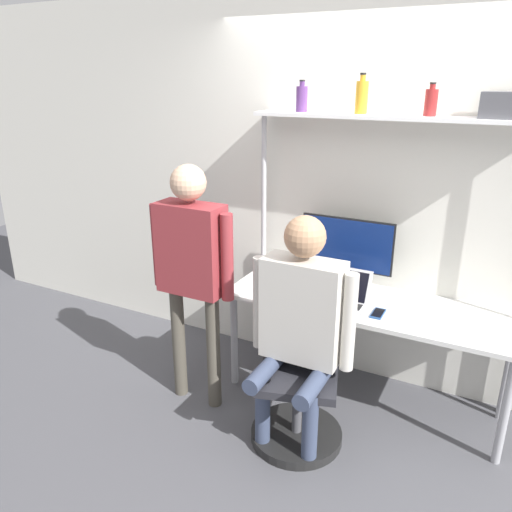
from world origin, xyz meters
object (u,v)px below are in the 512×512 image
(bottle_amber, at_px, (362,97))
(bottle_purple, at_px, (302,98))
(cell_phone, at_px, (378,313))
(person_standing, at_px, (192,258))
(bottle_red, at_px, (431,102))
(storage_box, at_px, (510,105))
(person_seated, at_px, (300,316))
(office_chair, at_px, (298,395))
(laptop, at_px, (342,293))
(monitor, at_px, (346,248))

(bottle_amber, xyz_separation_m, bottle_purple, (-0.40, 0.00, -0.02))
(cell_phone, bearing_deg, person_standing, -159.98)
(cell_phone, distance_m, bottle_red, 1.29)
(bottle_red, xyz_separation_m, storage_box, (0.42, 0.00, -0.01))
(bottle_purple, distance_m, storage_box, 1.23)
(bottle_red, bearing_deg, person_seated, -119.38)
(bottle_amber, height_order, storage_box, bottle_amber)
(office_chair, bearing_deg, laptop, 80.90)
(bottle_red, bearing_deg, office_chair, -121.34)
(cell_phone, relative_size, person_seated, 0.11)
(office_chair, height_order, bottle_amber, bottle_amber)
(monitor, bearing_deg, person_seated, -90.77)
(cell_phone, relative_size, storage_box, 0.50)
(office_chair, distance_m, storage_box, 2.04)
(cell_phone, xyz_separation_m, bottle_red, (0.12, 0.33, 1.24))
(bottle_amber, bearing_deg, storage_box, 0.00)
(person_seated, height_order, person_standing, person_standing)
(cell_phone, bearing_deg, bottle_red, 70.08)
(laptop, height_order, cell_phone, laptop)
(office_chair, bearing_deg, cell_phone, 51.35)
(monitor, height_order, person_standing, person_standing)
(person_standing, distance_m, bottle_purple, 1.26)
(laptop, height_order, person_standing, person_standing)
(monitor, height_order, office_chair, monitor)
(cell_phone, relative_size, bottle_amber, 0.62)
(office_chair, xyz_separation_m, bottle_amber, (0.05, 0.76, 1.71))
(person_seated, bearing_deg, bottle_amber, 87.37)
(bottle_amber, distance_m, bottle_purple, 0.40)
(person_standing, relative_size, storage_box, 5.43)
(laptop, xyz_separation_m, bottle_red, (0.38, 0.25, 1.19))
(laptop, distance_m, bottle_red, 1.27)
(laptop, bearing_deg, monitor, 105.03)
(person_seated, xyz_separation_m, person_standing, (-0.77, 0.07, 0.20))
(person_standing, bearing_deg, storage_box, 24.09)
(storage_box, bearing_deg, person_standing, -155.91)
(office_chair, distance_m, bottle_red, 1.91)
(person_standing, xyz_separation_m, storage_box, (1.64, 0.73, 0.92))
(bottle_purple, bearing_deg, laptop, -30.20)
(person_standing, relative_size, bottle_amber, 6.76)
(bottle_purple, bearing_deg, office_chair, -65.26)
(cell_phone, bearing_deg, bottle_amber, 131.54)
(monitor, relative_size, bottle_purple, 3.20)
(bottle_amber, bearing_deg, laptop, -82.55)
(bottle_purple, xyz_separation_m, storage_box, (1.23, 0.00, -0.01))
(monitor, distance_m, person_seated, 0.79)
(bottle_purple, bearing_deg, bottle_red, 0.00)
(cell_phone, height_order, bottle_purple, bottle_purple)
(bottle_red, bearing_deg, monitor, -176.04)
(monitor, xyz_separation_m, laptop, (0.06, -0.22, -0.24))
(laptop, bearing_deg, bottle_red, 33.38)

